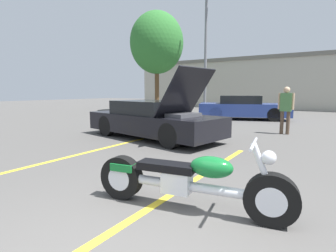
{
  "coord_description": "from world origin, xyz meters",
  "views": [
    {
      "loc": [
        1.34,
        -1.23,
        1.5
      ],
      "look_at": [
        -1.47,
        3.18,
        0.8
      ],
      "focal_mm": 28.0,
      "sensor_mm": 36.0,
      "label": 1
    }
  ],
  "objects_px": {
    "spectator_near_motorcycle": "(180,100)",
    "tree_background": "(157,43)",
    "light_pole": "(207,47)",
    "motorcycle": "(188,181)",
    "show_car_hood_open": "(153,120)",
    "parked_car_left_row": "(243,108)",
    "spectator_by_show_car": "(286,106)"
  },
  "relations": [
    {
      "from": "show_car_hood_open",
      "to": "parked_car_left_row",
      "type": "height_order",
      "value": "show_car_hood_open"
    },
    {
      "from": "tree_background",
      "to": "spectator_by_show_car",
      "type": "xyz_separation_m",
      "value": [
        9.76,
        -6.19,
        -3.97
      ]
    },
    {
      "from": "tree_background",
      "to": "spectator_by_show_car",
      "type": "height_order",
      "value": "tree_background"
    },
    {
      "from": "parked_car_left_row",
      "to": "spectator_near_motorcycle",
      "type": "relative_size",
      "value": 2.77
    },
    {
      "from": "tree_background",
      "to": "parked_car_left_row",
      "type": "height_order",
      "value": "tree_background"
    },
    {
      "from": "motorcycle",
      "to": "spectator_near_motorcycle",
      "type": "bearing_deg",
      "value": 111.09
    },
    {
      "from": "motorcycle",
      "to": "show_car_hood_open",
      "type": "bearing_deg",
      "value": 121.04
    },
    {
      "from": "tree_background",
      "to": "show_car_hood_open",
      "type": "relative_size",
      "value": 1.46
    },
    {
      "from": "show_car_hood_open",
      "to": "tree_background",
      "type": "bearing_deg",
      "value": 134.95
    },
    {
      "from": "spectator_near_motorcycle",
      "to": "spectator_by_show_car",
      "type": "relative_size",
      "value": 1.07
    },
    {
      "from": "tree_background",
      "to": "show_car_hood_open",
      "type": "height_order",
      "value": "tree_background"
    },
    {
      "from": "motorcycle",
      "to": "parked_car_left_row",
      "type": "bearing_deg",
      "value": 93.87
    },
    {
      "from": "show_car_hood_open",
      "to": "spectator_by_show_car",
      "type": "relative_size",
      "value": 2.98
    },
    {
      "from": "light_pole",
      "to": "motorcycle",
      "type": "height_order",
      "value": "light_pole"
    },
    {
      "from": "tree_background",
      "to": "spectator_near_motorcycle",
      "type": "relative_size",
      "value": 4.06
    },
    {
      "from": "light_pole",
      "to": "tree_background",
      "type": "xyz_separation_m",
      "value": [
        -3.74,
        -0.44,
        0.52
      ]
    },
    {
      "from": "light_pole",
      "to": "tree_background",
      "type": "bearing_deg",
      "value": -173.33
    },
    {
      "from": "tree_background",
      "to": "spectator_near_motorcycle",
      "type": "height_order",
      "value": "tree_background"
    },
    {
      "from": "tree_background",
      "to": "motorcycle",
      "type": "height_order",
      "value": "tree_background"
    },
    {
      "from": "motorcycle",
      "to": "parked_car_left_row",
      "type": "distance_m",
      "value": 11.4
    },
    {
      "from": "light_pole",
      "to": "motorcycle",
      "type": "distance_m",
      "value": 15.46
    },
    {
      "from": "light_pole",
      "to": "parked_car_left_row",
      "type": "bearing_deg",
      "value": -37.97
    },
    {
      "from": "tree_background",
      "to": "motorcycle",
      "type": "relative_size",
      "value": 2.82
    },
    {
      "from": "spectator_near_motorcycle",
      "to": "show_car_hood_open",
      "type": "bearing_deg",
      "value": -70.4
    },
    {
      "from": "show_car_hood_open",
      "to": "light_pole",
      "type": "bearing_deg",
      "value": 115.63
    },
    {
      "from": "motorcycle",
      "to": "show_car_hood_open",
      "type": "xyz_separation_m",
      "value": [
        -3.36,
        3.93,
        0.22
      ]
    },
    {
      "from": "light_pole",
      "to": "spectator_near_motorcycle",
      "type": "xyz_separation_m",
      "value": [
        1.02,
        -5.34,
        -3.37
      ]
    },
    {
      "from": "spectator_near_motorcycle",
      "to": "tree_background",
      "type": "bearing_deg",
      "value": 134.16
    },
    {
      "from": "tree_background",
      "to": "motorcycle",
      "type": "distance_m",
      "value": 17.04
    },
    {
      "from": "show_car_hood_open",
      "to": "spectator_by_show_car",
      "type": "xyz_separation_m",
      "value": [
        3.42,
        3.13,
        0.38
      ]
    },
    {
      "from": "spectator_by_show_car",
      "to": "light_pole",
      "type": "bearing_deg",
      "value": 132.24
    },
    {
      "from": "motorcycle",
      "to": "show_car_hood_open",
      "type": "distance_m",
      "value": 5.17
    }
  ]
}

